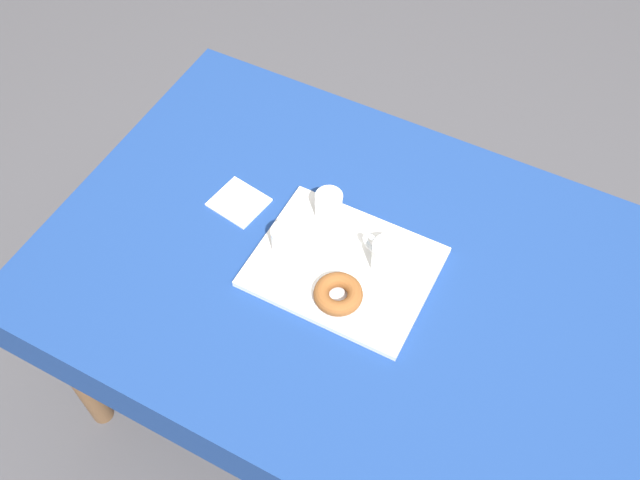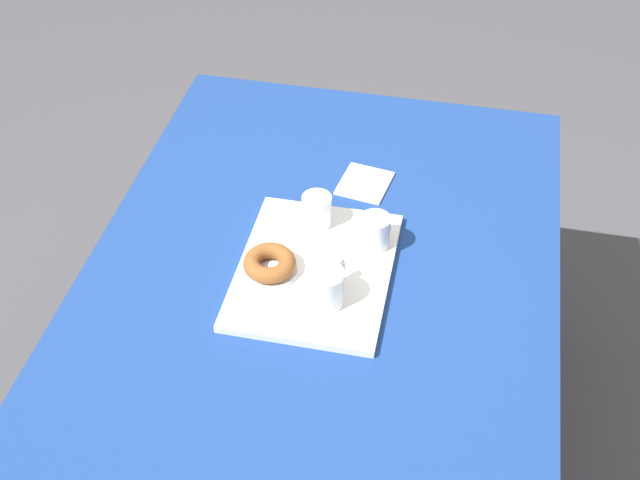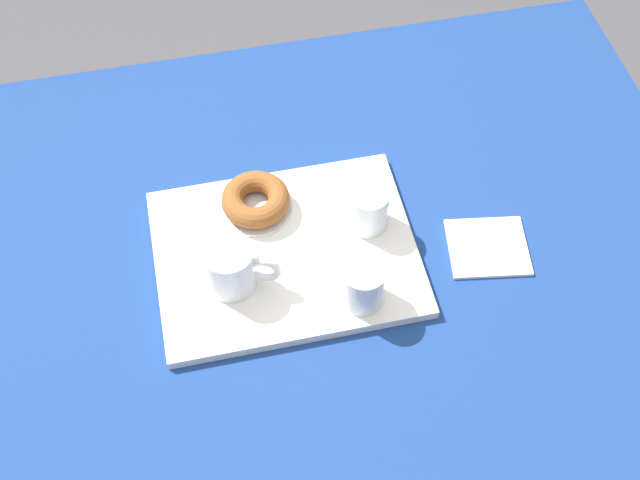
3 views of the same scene
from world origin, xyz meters
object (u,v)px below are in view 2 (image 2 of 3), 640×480
donut_plate_left (270,270)px  sugar_donut_left (270,263)px  paper_napkin (365,183)px  serving_tray (315,270)px  water_glass_far (317,212)px  dining_table (318,308)px  tea_mug_left (326,287)px  water_glass_near (375,233)px

donut_plate_left → sugar_donut_left: size_ratio=1.05×
sugar_donut_left → paper_napkin: (-0.35, 0.14, -0.04)m
serving_tray → water_glass_far: 0.15m
water_glass_far → paper_napkin: bearing=156.4°
dining_table → water_glass_far: (-0.16, -0.04, 0.14)m
water_glass_far → sugar_donut_left: size_ratio=0.69×
water_glass_far → paper_napkin: size_ratio=0.61×
dining_table → sugar_donut_left: sugar_donut_left is taller
tea_mug_left → sugar_donut_left: size_ratio=1.04×
dining_table → sugar_donut_left: (0.01, -0.10, 0.13)m
serving_tray → donut_plate_left: size_ratio=3.50×
tea_mug_left → sugar_donut_left: (-0.06, -0.13, -0.01)m
serving_tray → paper_napkin: 0.32m
paper_napkin → dining_table: bearing=-7.4°
donut_plate_left → dining_table: bearing=97.3°
serving_tray → water_glass_near: size_ratio=5.38×
dining_table → water_glass_far: water_glass_far is taller
tea_mug_left → donut_plate_left: tea_mug_left is taller
water_glass_near → sugar_donut_left: (0.13, -0.20, -0.01)m
tea_mug_left → paper_napkin: bearing=178.4°
dining_table → paper_napkin: bearing=172.6°
dining_table → serving_tray: size_ratio=3.56×
water_glass_far → serving_tray: bearing=10.1°
paper_napkin → tea_mug_left: bearing=-1.6°
sugar_donut_left → water_glass_near: bearing=122.3°
water_glass_near → water_glass_far: size_ratio=1.00×
donut_plate_left → water_glass_far: bearing=159.0°
tea_mug_left → donut_plate_left: size_ratio=0.99×
water_glass_near → paper_napkin: water_glass_near is taller
dining_table → water_glass_near: (-0.11, 0.10, 0.14)m
sugar_donut_left → water_glass_far: bearing=159.0°
water_glass_far → donut_plate_left: size_ratio=0.65×
dining_table → donut_plate_left: 0.15m
dining_table → water_glass_far: 0.21m
tea_mug_left → water_glass_far: bearing=-163.6°
serving_tray → paper_napkin: bearing=170.4°
serving_tray → sugar_donut_left: sugar_donut_left is taller
water_glass_near → donut_plate_left: size_ratio=0.65×
dining_table → tea_mug_left: bearing=24.0°
paper_napkin → water_glass_near: bearing=14.6°
paper_napkin → water_glass_far: bearing=-23.6°
water_glass_near → sugar_donut_left: 0.24m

